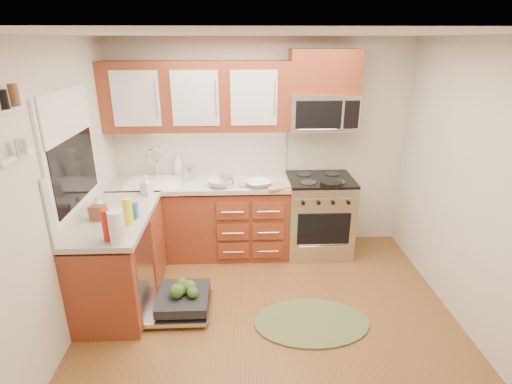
{
  "coord_description": "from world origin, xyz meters",
  "views": [
    {
      "loc": [
        -0.26,
        -2.93,
        2.47
      ],
      "look_at": [
        -0.1,
        0.85,
        1.01
      ],
      "focal_mm": 28.0,
      "sensor_mm": 36.0,
      "label": 1
    }
  ],
  "objects_px": {
    "cutting_board": "(280,186)",
    "cup": "(243,183)",
    "dishwasher": "(180,302)",
    "rug": "(312,322)",
    "range": "(318,215)",
    "bowl_b": "(220,183)",
    "microwave": "(323,112)",
    "sink": "(155,193)",
    "upper_cabinets": "(197,96)",
    "skillet": "(331,183)",
    "bowl_a": "(258,184)",
    "stock_pot": "(226,181)",
    "paper_towel_roll": "(117,227)"
  },
  "relations": [
    {
      "from": "microwave",
      "to": "cup",
      "type": "height_order",
      "value": "microwave"
    },
    {
      "from": "upper_cabinets",
      "to": "skillet",
      "type": "distance_m",
      "value": 1.77
    },
    {
      "from": "upper_cabinets",
      "to": "bowl_b",
      "type": "height_order",
      "value": "upper_cabinets"
    },
    {
      "from": "skillet",
      "to": "bowl_a",
      "type": "relative_size",
      "value": 0.87
    },
    {
      "from": "microwave",
      "to": "stock_pot",
      "type": "bearing_deg",
      "value": -166.76
    },
    {
      "from": "cutting_board",
      "to": "cup",
      "type": "xyz_separation_m",
      "value": [
        -0.41,
        0.03,
        0.03
      ]
    },
    {
      "from": "rug",
      "to": "paper_towel_roll",
      "type": "relative_size",
      "value": 3.88
    },
    {
      "from": "rug",
      "to": "cup",
      "type": "height_order",
      "value": "cup"
    },
    {
      "from": "upper_cabinets",
      "to": "dishwasher",
      "type": "distance_m",
      "value": 2.19
    },
    {
      "from": "rug",
      "to": "dishwasher",
      "type": "bearing_deg",
      "value": 169.14
    },
    {
      "from": "dishwasher",
      "to": "cutting_board",
      "type": "xyz_separation_m",
      "value": [
        1.04,
        0.92,
        0.84
      ]
    },
    {
      "from": "sink",
      "to": "stock_pot",
      "type": "relative_size",
      "value": 3.46
    },
    {
      "from": "upper_cabinets",
      "to": "bowl_a",
      "type": "relative_size",
      "value": 7.52
    },
    {
      "from": "microwave",
      "to": "stock_pot",
      "type": "xyz_separation_m",
      "value": [
        -1.09,
        -0.26,
        -0.72
      ]
    },
    {
      "from": "skillet",
      "to": "sink",
      "type": "bearing_deg",
      "value": 173.13
    },
    {
      "from": "stock_pot",
      "to": "cup",
      "type": "bearing_deg",
      "value": -12.93
    },
    {
      "from": "skillet",
      "to": "bowl_b",
      "type": "relative_size",
      "value": 0.87
    },
    {
      "from": "rug",
      "to": "paper_towel_roll",
      "type": "height_order",
      "value": "paper_towel_roll"
    },
    {
      "from": "upper_cabinets",
      "to": "range",
      "type": "height_order",
      "value": "upper_cabinets"
    },
    {
      "from": "skillet",
      "to": "cup",
      "type": "relative_size",
      "value": 2.08
    },
    {
      "from": "range",
      "to": "bowl_a",
      "type": "height_order",
      "value": "bowl_a"
    },
    {
      "from": "range",
      "to": "bowl_b",
      "type": "distance_m",
      "value": 1.28
    },
    {
      "from": "paper_towel_roll",
      "to": "bowl_a",
      "type": "height_order",
      "value": "paper_towel_roll"
    },
    {
      "from": "sink",
      "to": "cup",
      "type": "bearing_deg",
      "value": -9.45
    },
    {
      "from": "microwave",
      "to": "cutting_board",
      "type": "distance_m",
      "value": 0.97
    },
    {
      "from": "sink",
      "to": "cup",
      "type": "height_order",
      "value": "cup"
    },
    {
      "from": "cup",
      "to": "range",
      "type": "bearing_deg",
      "value": 11.21
    },
    {
      "from": "microwave",
      "to": "rug",
      "type": "distance_m",
      "value": 2.27
    },
    {
      "from": "microwave",
      "to": "skillet",
      "type": "relative_size",
      "value": 3.21
    },
    {
      "from": "dishwasher",
      "to": "rug",
      "type": "relative_size",
      "value": 0.65
    },
    {
      "from": "bowl_b",
      "to": "cutting_board",
      "type": "bearing_deg",
      "value": -3.77
    },
    {
      "from": "paper_towel_roll",
      "to": "cup",
      "type": "height_order",
      "value": "paper_towel_roll"
    },
    {
      "from": "dishwasher",
      "to": "cup",
      "type": "height_order",
      "value": "cup"
    },
    {
      "from": "cup",
      "to": "skillet",
      "type": "bearing_deg",
      "value": -4.12
    },
    {
      "from": "microwave",
      "to": "cutting_board",
      "type": "height_order",
      "value": "microwave"
    },
    {
      "from": "microwave",
      "to": "sink",
      "type": "height_order",
      "value": "microwave"
    },
    {
      "from": "sink",
      "to": "paper_towel_roll",
      "type": "xyz_separation_m",
      "value": [
        0.0,
        -1.44,
        0.26
      ]
    },
    {
      "from": "sink",
      "to": "skillet",
      "type": "distance_m",
      "value": 2.02
    },
    {
      "from": "dishwasher",
      "to": "paper_towel_roll",
      "type": "distance_m",
      "value": 1.09
    },
    {
      "from": "sink",
      "to": "rug",
      "type": "xyz_separation_m",
      "value": [
        1.63,
        -1.36,
        -0.79
      ]
    },
    {
      "from": "dishwasher",
      "to": "skillet",
      "type": "bearing_deg",
      "value": 28.76
    },
    {
      "from": "range",
      "to": "stock_pot",
      "type": "distance_m",
      "value": 1.21
    },
    {
      "from": "microwave",
      "to": "dishwasher",
      "type": "height_order",
      "value": "microwave"
    },
    {
      "from": "upper_cabinets",
      "to": "skillet",
      "type": "xyz_separation_m",
      "value": [
        1.47,
        -0.4,
        -0.9
      ]
    },
    {
      "from": "sink",
      "to": "dishwasher",
      "type": "bearing_deg",
      "value": -70.8
    },
    {
      "from": "range",
      "to": "bowl_b",
      "type": "bearing_deg",
      "value": -171.89
    },
    {
      "from": "dishwasher",
      "to": "rug",
      "type": "bearing_deg",
      "value": -10.86
    },
    {
      "from": "skillet",
      "to": "bowl_a",
      "type": "xyz_separation_m",
      "value": [
        -0.8,
        0.07,
        -0.01
      ]
    },
    {
      "from": "upper_cabinets",
      "to": "paper_towel_roll",
      "type": "distance_m",
      "value": 1.87
    },
    {
      "from": "sink",
      "to": "bowl_a",
      "type": "height_order",
      "value": "bowl_a"
    }
  ]
}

